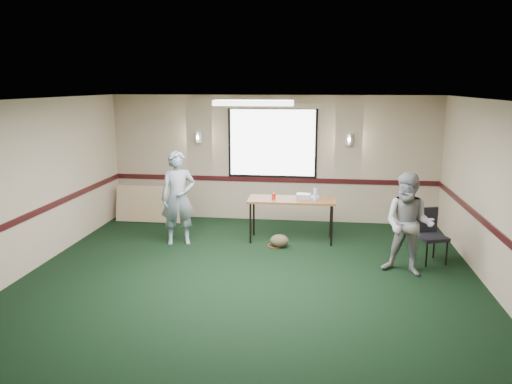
# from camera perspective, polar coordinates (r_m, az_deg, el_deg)

# --- Properties ---
(ground) EXTENTS (8.00, 8.00, 0.00)m
(ground) POSITION_cam_1_polar(r_m,az_deg,el_deg) (7.25, -1.37, -11.50)
(ground) COLOR black
(ground) RESTS_ON ground
(room_shell) EXTENTS (8.00, 8.02, 8.00)m
(room_shell) POSITION_cam_1_polar(r_m,az_deg,el_deg) (8.85, 0.70, 3.53)
(room_shell) COLOR tan
(room_shell) RESTS_ON ground
(folding_table) EXTENTS (1.64, 0.68, 0.81)m
(folding_table) POSITION_cam_1_polar(r_m,az_deg,el_deg) (9.38, 4.09, -1.14)
(folding_table) COLOR #5C2C1A
(folding_table) RESTS_ON ground
(projector) EXTENTS (0.28, 0.23, 0.09)m
(projector) POSITION_cam_1_polar(r_m,az_deg,el_deg) (9.41, 5.45, -0.48)
(projector) COLOR #9B9BA3
(projector) RESTS_ON folding_table
(game_console) EXTENTS (0.20, 0.17, 0.05)m
(game_console) POSITION_cam_1_polar(r_m,az_deg,el_deg) (9.43, 6.61, -0.61)
(game_console) COLOR silver
(game_console) RESTS_ON folding_table
(red_cup) EXTENTS (0.08, 0.08, 0.11)m
(red_cup) POSITION_cam_1_polar(r_m,az_deg,el_deg) (9.31, 2.03, -0.49)
(red_cup) COLOR #B71A0C
(red_cup) RESTS_ON folding_table
(water_bottle) EXTENTS (0.07, 0.07, 0.22)m
(water_bottle) POSITION_cam_1_polar(r_m,az_deg,el_deg) (9.29, 6.78, -0.24)
(water_bottle) COLOR #91CBEE
(water_bottle) RESTS_ON folding_table
(duffel_bag) EXTENTS (0.42, 0.37, 0.24)m
(duffel_bag) POSITION_cam_1_polar(r_m,az_deg,el_deg) (9.14, 2.68, -5.61)
(duffel_bag) COLOR #443A27
(duffel_bag) RESTS_ON ground
(cable_coil) EXTENTS (0.36, 0.36, 0.02)m
(cable_coil) POSITION_cam_1_polar(r_m,az_deg,el_deg) (9.25, 2.34, -6.11)
(cable_coil) COLOR red
(cable_coil) RESTS_ON ground
(folded_table) EXTENTS (1.53, 0.23, 0.78)m
(folded_table) POSITION_cam_1_polar(r_m,az_deg,el_deg) (10.99, -11.92, -1.34)
(folded_table) COLOR tan
(folded_table) RESTS_ON ground
(conference_chair) EXTENTS (0.57, 0.58, 0.89)m
(conference_chair) POSITION_cam_1_polar(r_m,az_deg,el_deg) (8.83, 19.14, -4.20)
(conference_chair) COLOR black
(conference_chair) RESTS_ON ground
(person_left) EXTENTS (0.73, 0.59, 1.74)m
(person_left) POSITION_cam_1_polar(r_m,az_deg,el_deg) (9.28, -8.87, -0.69)
(person_left) COLOR #456998
(person_left) RESTS_ON ground
(person_right) EXTENTS (0.94, 0.84, 1.60)m
(person_right) POSITION_cam_1_polar(r_m,az_deg,el_deg) (8.05, 17.04, -3.56)
(person_right) COLOR #7F97C6
(person_right) RESTS_ON ground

